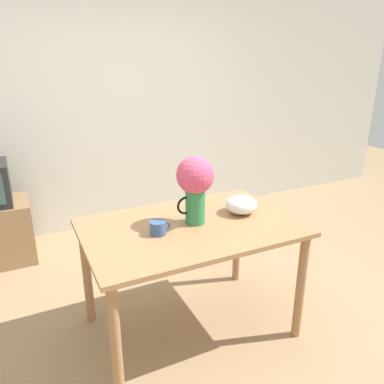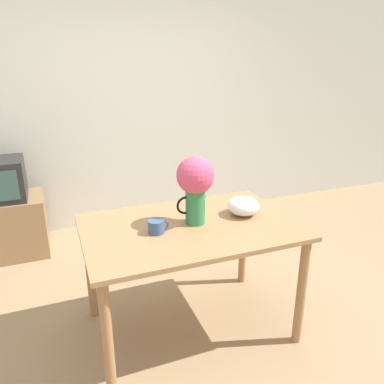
{
  "view_description": "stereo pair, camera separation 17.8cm",
  "coord_description": "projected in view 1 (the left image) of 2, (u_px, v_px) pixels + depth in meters",
  "views": [
    {
      "loc": [
        -0.98,
        -2.0,
        1.8
      ],
      "look_at": [
        -0.01,
        -0.01,
        1.01
      ],
      "focal_mm": 35.0,
      "sensor_mm": 36.0,
      "label": 1
    },
    {
      "loc": [
        -0.81,
        -2.07,
        1.8
      ],
      "look_at": [
        -0.01,
        -0.01,
        1.01
      ],
      "focal_mm": 35.0,
      "sensor_mm": 36.0,
      "label": 2
    }
  ],
  "objects": [
    {
      "name": "wall_back",
      "position": [
        111.0,
        108.0,
        3.97
      ],
      "size": [
        8.0,
        0.05,
        2.6
      ],
      "color": "silver",
      "rests_on": "ground_plane"
    },
    {
      "name": "table",
      "position": [
        190.0,
        240.0,
        2.43
      ],
      "size": [
        1.36,
        0.89,
        0.79
      ],
      "color": "#A3754C",
      "rests_on": "ground_plane"
    },
    {
      "name": "flower_vase",
      "position": [
        195.0,
        182.0,
        2.34
      ],
      "size": [
        0.25,
        0.24,
        0.44
      ],
      "color": "#2D844C",
      "rests_on": "table"
    },
    {
      "name": "white_bowl",
      "position": [
        241.0,
        205.0,
        2.56
      ],
      "size": [
        0.22,
        0.22,
        0.13
      ],
      "color": "white",
      "rests_on": "table"
    },
    {
      "name": "coffee_mug",
      "position": [
        158.0,
        228.0,
        2.26
      ],
      "size": [
        0.13,
        0.1,
        0.08
      ],
      "color": "#385689",
      "rests_on": "table"
    },
    {
      "name": "ground_plane",
      "position": [
        193.0,
        322.0,
        2.71
      ],
      "size": [
        12.0,
        12.0,
        0.0
      ],
      "primitive_type": "plane",
      "color": "#9E7F5B"
    }
  ]
}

